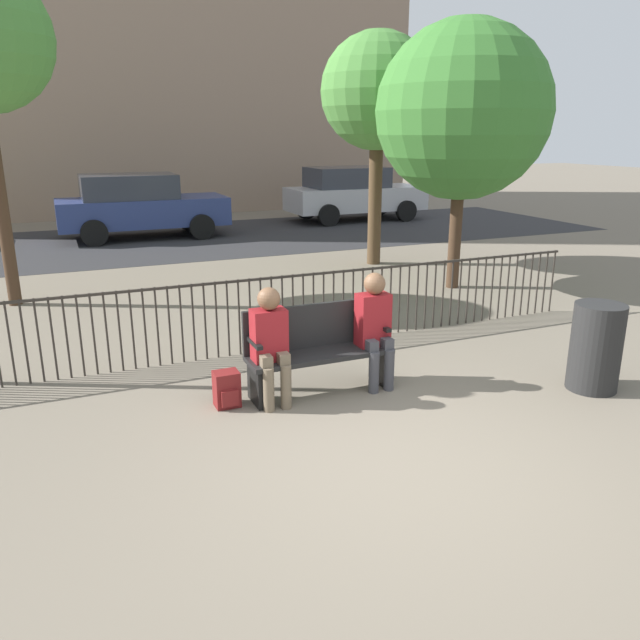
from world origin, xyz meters
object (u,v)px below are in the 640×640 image
trash_bin (596,347)px  tree_0 (378,93)px  park_bench (317,347)px  seated_person_1 (375,323)px  seated_person_0 (271,339)px  parked_car_0 (353,193)px  parked_car_2 (139,205)px  backpack (227,389)px  tree_2 (463,112)px

trash_bin → tree_0: bearing=81.9°
park_bench → seated_person_1: size_ratio=1.23×
seated_person_0 → trash_bin: size_ratio=1.28×
parked_car_0 → parked_car_2: same height
backpack → tree_0: bearing=50.7°
parked_car_2 → trash_bin: (3.01, -12.12, -0.37)m
backpack → parked_car_2: (0.69, 11.02, 0.66)m
tree_0 → trash_bin: (-0.98, -6.81, -2.89)m
backpack → tree_0: (4.68, 5.71, 3.18)m
park_bench → seated_person_0: size_ratio=1.28×
trash_bin → seated_person_0: bearing=163.0°
seated_person_0 → seated_person_1: 1.16m
park_bench → seated_person_0: bearing=-167.1°
backpack → tree_2: 6.60m
park_bench → backpack: bearing=-178.6°
backpack → trash_bin: trash_bin is taller
parked_car_0 → trash_bin: bearing=-105.1°
tree_0 → trash_bin: size_ratio=4.82×
tree_0 → park_bench: bearing=-123.0°
seated_person_1 → seated_person_0: bearing=-179.9°
park_bench → tree_2: bearing=39.5°
park_bench → trash_bin: size_ratio=1.63×
seated_person_0 → parked_car_0: (6.77, 11.97, 0.16)m
seated_person_1 → parked_car_2: bearing=94.7°
seated_person_1 → backpack: bearing=176.4°
seated_person_1 → parked_car_2: size_ratio=0.30×
seated_person_1 → parked_car_0: (5.61, 11.96, 0.14)m
backpack → seated_person_0: bearing=-13.2°
tree_2 → backpack: bearing=-146.3°
backpack → tree_2: (4.99, 3.32, 2.78)m
tree_0 → seated_person_0: bearing=-126.1°
park_bench → seated_person_1: seated_person_1 is taller
seated_person_0 → seated_person_1: bearing=0.1°
backpack → parked_car_2: size_ratio=0.09×
backpack → parked_car_0: 13.90m
parked_car_0 → parked_car_2: (-6.52, -0.84, 0.00)m
seated_person_1 → tree_2: size_ratio=0.28×
parked_car_2 → seated_person_0: bearing=-91.3°
tree_0 → trash_bin: tree_0 is taller
seated_person_0 → trash_bin: (3.27, -1.00, -0.21)m
park_bench → parked_car_0: parked_car_0 is taller
seated_person_1 → backpack: 1.69m
backpack → seated_person_1: bearing=-3.6°
parked_car_0 → tree_2: bearing=-104.6°
tree_2 → parked_car_0: 9.08m
seated_person_1 → tree_0: size_ratio=0.28×
parked_car_0 → trash_bin: size_ratio=4.48×
tree_0 → parked_car_2: bearing=126.9°
seated_person_0 → trash_bin: seated_person_0 is taller
park_bench → backpack: size_ratio=4.21×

